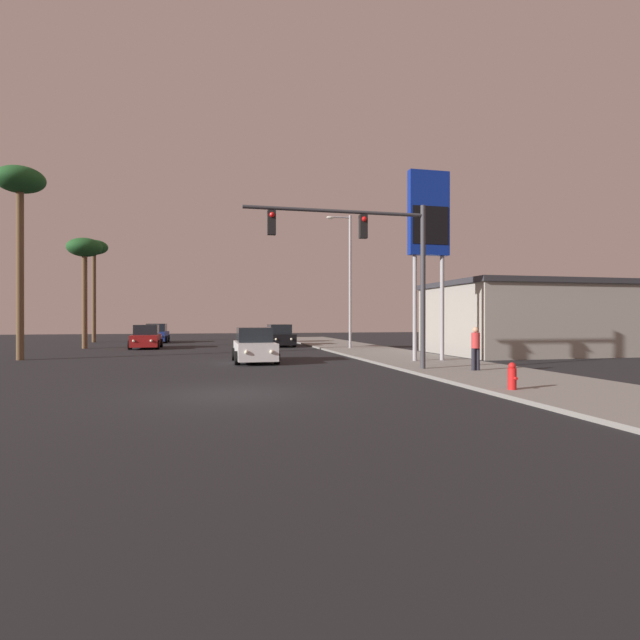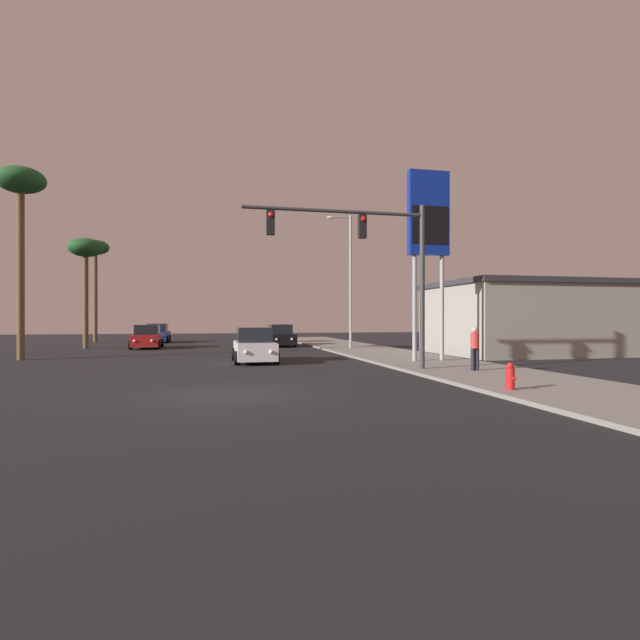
{
  "view_description": "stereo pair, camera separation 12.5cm",
  "coord_description": "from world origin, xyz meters",
  "px_view_note": "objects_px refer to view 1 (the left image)",
  "views": [
    {
      "loc": [
        -0.64,
        -14.13,
        2.1
      ],
      "look_at": [
        5.37,
        12.21,
        2.04
      ],
      "focal_mm": 28.0,
      "sensor_mm": 36.0,
      "label": 1
    },
    {
      "loc": [
        -0.51,
        -14.16,
        2.1
      ],
      "look_at": [
        5.37,
        12.21,
        2.04
      ],
      "focal_mm": 28.0,
      "sensor_mm": 36.0,
      "label": 2
    }
  ],
  "objects_px": {
    "car_red": "(146,338)",
    "traffic_light_mast": "(374,252)",
    "car_blue": "(157,334)",
    "palm_tree_mid": "(85,253)",
    "car_white": "(255,346)",
    "palm_tree_far": "(94,253)",
    "car_black": "(279,336)",
    "palm_tree_near": "(20,192)",
    "gas_station_sign": "(429,224)",
    "pedestrian_on_sidewalk": "(476,347)",
    "fire_hydrant": "(512,376)",
    "street_lamp": "(348,274)"
  },
  "relations": [
    {
      "from": "car_red",
      "to": "traffic_light_mast",
      "type": "distance_m",
      "value": 21.97
    },
    {
      "from": "car_blue",
      "to": "palm_tree_mid",
      "type": "bearing_deg",
      "value": 64.3
    },
    {
      "from": "car_white",
      "to": "palm_tree_far",
      "type": "distance_m",
      "value": 27.76
    },
    {
      "from": "palm_tree_far",
      "to": "car_black",
      "type": "bearing_deg",
      "value": -33.97
    },
    {
      "from": "car_white",
      "to": "traffic_light_mast",
      "type": "relative_size",
      "value": 0.6
    },
    {
      "from": "car_blue",
      "to": "palm_tree_mid",
      "type": "relative_size",
      "value": 0.55
    },
    {
      "from": "car_black",
      "to": "palm_tree_far",
      "type": "xyz_separation_m",
      "value": [
        -15.31,
        10.31,
        7.24
      ]
    },
    {
      "from": "palm_tree_near",
      "to": "car_black",
      "type": "bearing_deg",
      "value": 33.37
    },
    {
      "from": "car_black",
      "to": "gas_station_sign",
      "type": "relative_size",
      "value": 0.48
    },
    {
      "from": "traffic_light_mast",
      "to": "car_red",
      "type": "bearing_deg",
      "value": 119.2
    },
    {
      "from": "pedestrian_on_sidewalk",
      "to": "fire_hydrant",
      "type": "bearing_deg",
      "value": -109.48
    },
    {
      "from": "gas_station_sign",
      "to": "palm_tree_mid",
      "type": "relative_size",
      "value": 1.15
    },
    {
      "from": "car_red",
      "to": "car_blue",
      "type": "distance_m",
      "value": 8.95
    },
    {
      "from": "car_blue",
      "to": "palm_tree_far",
      "type": "xyz_separation_m",
      "value": [
        -5.55,
        1.89,
        7.24
      ]
    },
    {
      "from": "car_red",
      "to": "street_lamp",
      "type": "relative_size",
      "value": 0.48
    },
    {
      "from": "pedestrian_on_sidewalk",
      "to": "car_blue",
      "type": "bearing_deg",
      "value": 116.49
    },
    {
      "from": "car_red",
      "to": "palm_tree_mid",
      "type": "distance_m",
      "value": 7.41
    },
    {
      "from": "palm_tree_near",
      "to": "palm_tree_mid",
      "type": "xyz_separation_m",
      "value": [
        0.84,
        10.0,
        -1.79
      ]
    },
    {
      "from": "street_lamp",
      "to": "gas_station_sign",
      "type": "distance_m",
      "value": 10.73
    },
    {
      "from": "gas_station_sign",
      "to": "palm_tree_mid",
      "type": "distance_m",
      "value": 24.76
    },
    {
      "from": "gas_station_sign",
      "to": "fire_hydrant",
      "type": "distance_m",
      "value": 11.5
    },
    {
      "from": "fire_hydrant",
      "to": "pedestrian_on_sidewalk",
      "type": "xyz_separation_m",
      "value": [
        1.75,
        4.95,
        0.55
      ]
    },
    {
      "from": "pedestrian_on_sidewalk",
      "to": "palm_tree_near",
      "type": "relative_size",
      "value": 0.17
    },
    {
      "from": "car_red",
      "to": "palm_tree_far",
      "type": "distance_m",
      "value": 14.22
    },
    {
      "from": "car_red",
      "to": "traffic_light_mast",
      "type": "xyz_separation_m",
      "value": [
        10.54,
        -18.86,
        3.96
      ]
    },
    {
      "from": "gas_station_sign",
      "to": "palm_tree_mid",
      "type": "xyz_separation_m",
      "value": [
        -18.72,
        16.21,
        0.17
      ]
    },
    {
      "from": "car_white",
      "to": "palm_tree_mid",
      "type": "height_order",
      "value": "palm_tree_mid"
    },
    {
      "from": "car_blue",
      "to": "street_lamp",
      "type": "bearing_deg",
      "value": 136.11
    },
    {
      "from": "pedestrian_on_sidewalk",
      "to": "car_black",
      "type": "bearing_deg",
      "value": 102.79
    },
    {
      "from": "pedestrian_on_sidewalk",
      "to": "palm_tree_mid",
      "type": "relative_size",
      "value": 0.21
    },
    {
      "from": "traffic_light_mast",
      "to": "street_lamp",
      "type": "xyz_separation_m",
      "value": [
        3.02,
        14.08,
        0.4
      ]
    },
    {
      "from": "pedestrian_on_sidewalk",
      "to": "palm_tree_far",
      "type": "height_order",
      "value": "palm_tree_far"
    },
    {
      "from": "palm_tree_near",
      "to": "car_red",
      "type": "bearing_deg",
      "value": 61.0
    },
    {
      "from": "car_white",
      "to": "fire_hydrant",
      "type": "bearing_deg",
      "value": 117.27
    },
    {
      "from": "car_white",
      "to": "palm_tree_mid",
      "type": "distance_m",
      "value": 18.54
    },
    {
      "from": "car_black",
      "to": "pedestrian_on_sidewalk",
      "type": "relative_size",
      "value": 2.6
    },
    {
      "from": "fire_hydrant",
      "to": "street_lamp",
      "type": "bearing_deg",
      "value": 87.05
    },
    {
      "from": "gas_station_sign",
      "to": "palm_tree_far",
      "type": "height_order",
      "value": "palm_tree_far"
    },
    {
      "from": "car_red",
      "to": "car_white",
      "type": "relative_size",
      "value": 1.0
    },
    {
      "from": "pedestrian_on_sidewalk",
      "to": "palm_tree_near",
      "type": "distance_m",
      "value": 23.41
    },
    {
      "from": "car_black",
      "to": "car_white",
      "type": "relative_size",
      "value": 1.01
    },
    {
      "from": "car_white",
      "to": "fire_hydrant",
      "type": "height_order",
      "value": "car_white"
    },
    {
      "from": "traffic_light_mast",
      "to": "palm_tree_far",
      "type": "xyz_separation_m",
      "value": [
        -16.22,
        29.7,
        3.28
      ]
    },
    {
      "from": "fire_hydrant",
      "to": "palm_tree_near",
      "type": "xyz_separation_m",
      "value": [
        -17.6,
        15.74,
        8.08
      ]
    },
    {
      "from": "car_blue",
      "to": "palm_tree_mid",
      "type": "distance_m",
      "value": 10.9
    },
    {
      "from": "car_red",
      "to": "palm_tree_near",
      "type": "bearing_deg",
      "value": 59.66
    },
    {
      "from": "car_black",
      "to": "palm_tree_far",
      "type": "bearing_deg",
      "value": -35.78
    },
    {
      "from": "gas_station_sign",
      "to": "pedestrian_on_sidewalk",
      "type": "relative_size",
      "value": 5.39
    },
    {
      "from": "car_red",
      "to": "street_lamp",
      "type": "height_order",
      "value": "street_lamp"
    },
    {
      "from": "car_black",
      "to": "pedestrian_on_sidewalk",
      "type": "distance_m",
      "value": 21.0
    }
  ]
}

